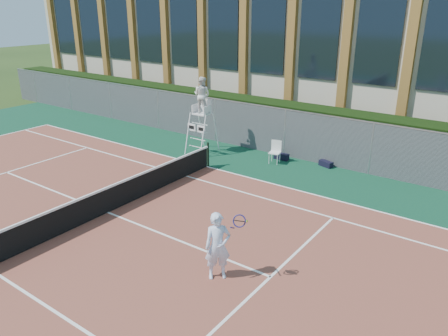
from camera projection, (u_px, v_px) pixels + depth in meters
The scene contains 12 objects.
ground at pixel (108, 213), 14.89m from camera, with size 120.00×120.00×0.00m, color #233814.
apron at pixel (130, 203), 15.65m from camera, with size 36.00×20.00×0.01m, color #0D3D2A.
tennis_court at pixel (108, 213), 14.88m from camera, with size 23.77×10.97×0.02m, color brown.
tennis_net at pixel (106, 199), 14.70m from camera, with size 0.10×11.30×1.10m.
fence at pixel (248, 126), 21.17m from camera, with size 40.00×0.06×2.20m, color #595E60, non-canonical shape.
hedge at pixel (261, 121), 22.08m from camera, with size 40.00×1.40×2.20m, color black.
building at pixel (329, 47), 27.02m from camera, with size 45.00×10.60×8.22m.
umpire_chair at pixel (202, 97), 20.08m from camera, with size 1.01×1.56×3.63m.
plastic_chair at pixel (276, 150), 19.38m from camera, with size 0.55×0.55×1.01m.
sports_bag_near at pixel (281, 156), 19.92m from camera, with size 0.68×0.27×0.29m, color black.
sports_bag_far at pixel (326, 164), 19.07m from camera, with size 0.62×0.27×0.25m, color black.
tennis_player at pixel (218, 246), 11.07m from camera, with size 1.06×0.85×1.83m.
Camera 1 is at (11.04, -8.52, 6.74)m, focal length 35.00 mm.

